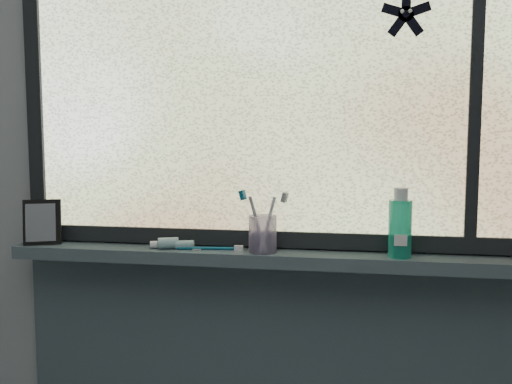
% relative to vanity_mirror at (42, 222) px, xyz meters
% --- Properties ---
extents(wall_back, '(3.00, 0.01, 2.50)m').
position_rel_vanity_mirror_xyz_m(wall_back, '(0.73, 0.09, 0.16)').
color(wall_back, '#9EA3A8').
rests_on(wall_back, ground).
extents(windowsill, '(1.62, 0.14, 0.04)m').
position_rel_vanity_mirror_xyz_m(windowsill, '(0.73, 0.02, -0.09)').
color(windowsill, '#43525A').
rests_on(windowsill, wall_back).
extents(window_pane, '(1.50, 0.01, 1.00)m').
position_rel_vanity_mirror_xyz_m(window_pane, '(0.73, 0.07, 0.44)').
color(window_pane, silver).
rests_on(window_pane, wall_back).
extents(frame_bottom, '(1.60, 0.03, 0.05)m').
position_rel_vanity_mirror_xyz_m(frame_bottom, '(0.73, 0.07, -0.04)').
color(frame_bottom, black).
rests_on(frame_bottom, windowsill).
extents(frame_left, '(0.05, 0.03, 1.10)m').
position_rel_vanity_mirror_xyz_m(frame_left, '(-0.05, 0.07, 0.44)').
color(frame_left, black).
rests_on(frame_left, wall_back).
extents(frame_mullion, '(0.03, 0.03, 1.00)m').
position_rel_vanity_mirror_xyz_m(frame_mullion, '(1.33, 0.07, 0.44)').
color(frame_mullion, black).
rests_on(frame_mullion, wall_back).
extents(starfish_sticker, '(0.15, 0.02, 0.15)m').
position_rel_vanity_mirror_xyz_m(starfish_sticker, '(1.13, 0.06, 0.63)').
color(starfish_sticker, black).
rests_on(starfish_sticker, window_pane).
extents(vanity_mirror, '(0.13, 0.10, 0.15)m').
position_rel_vanity_mirror_xyz_m(vanity_mirror, '(0.00, 0.00, 0.00)').
color(vanity_mirror, black).
rests_on(vanity_mirror, windowsill).
extents(toothpaste_tube, '(0.20, 0.10, 0.04)m').
position_rel_vanity_mirror_xyz_m(toothpaste_tube, '(0.44, 0.00, -0.06)').
color(toothpaste_tube, silver).
rests_on(toothpaste_tube, windowsill).
extents(toothbrush_cup, '(0.11, 0.11, 0.11)m').
position_rel_vanity_mirror_xyz_m(toothbrush_cup, '(0.72, -0.00, -0.02)').
color(toothbrush_cup, '#B09CCE').
rests_on(toothbrush_cup, windowsill).
extents(toothbrush_lying, '(0.22, 0.05, 0.01)m').
position_rel_vanity_mirror_xyz_m(toothbrush_lying, '(0.54, 0.00, -0.07)').
color(toothbrush_lying, '#0D5876').
rests_on(toothbrush_lying, windowsill).
extents(mouthwash_bottle, '(0.08, 0.08, 0.17)m').
position_rel_vanity_mirror_xyz_m(mouthwash_bottle, '(1.12, 0.00, 0.03)').
color(mouthwash_bottle, '#22B092').
rests_on(mouthwash_bottle, windowsill).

